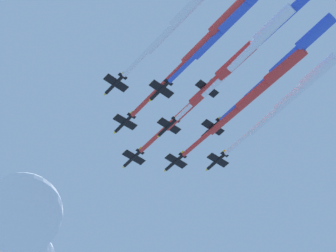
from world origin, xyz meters
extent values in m
cylinder|color=black|center=(17.65, -3.02, 185.20)|extent=(9.08, 2.74, 1.24)
cone|color=#EAB70C|center=(22.62, -3.87, 185.20)|extent=(1.48, 1.38, 1.18)
cylinder|color=black|center=(12.97, -2.22, 185.20)|extent=(0.75, 1.02, 0.93)
ellipsoid|color=black|center=(19.61, -3.29, 185.66)|extent=(2.02, 1.16, 0.78)
cube|color=black|center=(17.11, -2.93, 185.15)|extent=(4.07, 8.67, 1.31)
cube|color=#EAB70C|center=(17.76, 0.83, 184.68)|extent=(2.39, 1.08, 0.20)
cube|color=#EAB70C|center=(16.47, -6.68, 185.76)|extent=(2.39, 1.08, 0.20)
cube|color=black|center=(13.92, -2.38, 185.20)|extent=(1.62, 3.32, 0.55)
cube|color=#EAB70C|center=(13.94, -2.25, 186.14)|extent=(1.44, 0.61, 1.90)
cylinder|color=red|center=(6.42, -1.10, 185.20)|extent=(14.64, 4.02, 1.58)
cylinder|color=red|center=(-6.13, 0.75, 185.24)|extent=(14.78, 4.80, 2.37)
cylinder|color=red|center=(-18.56, 3.29, 185.18)|extent=(14.91, 5.58, 3.16)
cylinder|color=red|center=(-30.99, 5.86, 185.12)|extent=(15.04, 6.36, 3.95)
cylinder|color=black|center=(10.71, 9.52, 185.63)|extent=(9.08, 2.87, 1.27)
cone|color=#EAB70C|center=(15.68, 8.61, 185.63)|extent=(1.50, 1.42, 1.21)
cylinder|color=black|center=(6.04, 10.37, 185.63)|extent=(0.76, 1.05, 0.95)
ellipsoid|color=black|center=(12.67, 9.24, 186.09)|extent=(2.02, 1.19, 0.80)
cube|color=black|center=(10.18, 9.61, 185.58)|extent=(4.15, 8.65, 1.59)
cube|color=#EAB70C|center=(10.86, 13.35, 184.99)|extent=(2.39, 1.11, 0.22)
cube|color=#EAB70C|center=(9.50, 5.89, 186.32)|extent=(2.39, 1.11, 0.22)
cube|color=black|center=(6.99, 10.20, 185.63)|extent=(1.65, 3.32, 0.65)
cube|color=#EAB70C|center=(7.02, 10.36, 186.57)|extent=(1.46, 0.69, 1.89)
cylinder|color=red|center=(-0.54, 11.58, 185.63)|extent=(14.73, 4.24, 1.62)
cylinder|color=red|center=(-13.15, 13.59, 185.68)|extent=(14.88, 5.03, 2.43)
cylinder|color=red|center=(-25.63, 16.28, 185.61)|extent=(15.02, 5.83, 3.24)
cylinder|color=red|center=(-38.11, 19.00, 185.54)|extent=(15.17, 6.63, 4.05)
cylinder|color=black|center=(6.94, -12.54, 184.17)|extent=(9.09, 2.63, 1.26)
cone|color=#EAB70C|center=(11.93, -13.32, 184.17)|extent=(1.47, 1.38, 1.20)
cylinder|color=black|center=(2.24, -11.80, 184.17)|extent=(0.74, 1.03, 0.94)
ellipsoid|color=black|center=(8.90, -12.77, 184.63)|extent=(2.01, 1.14, 0.79)
cube|color=black|center=(6.40, -12.46, 184.12)|extent=(3.95, 8.63, 1.46)
cube|color=#EAB70C|center=(6.99, -8.70, 183.59)|extent=(2.38, 1.05, 0.21)
cube|color=#EAB70C|center=(5.82, -16.21, 184.80)|extent=(2.38, 1.05, 0.21)
cube|color=black|center=(3.20, -11.95, 184.17)|extent=(1.58, 3.31, 0.60)
cube|color=#EAB70C|center=(3.23, -11.81, 185.11)|extent=(1.45, 0.63, 1.90)
cylinder|color=red|center=(-4.36, -10.77, 184.17)|extent=(14.76, 3.85, 1.60)
cylinder|color=red|center=(-17.03, -9.09, 184.22)|extent=(14.88, 4.64, 2.40)
cylinder|color=red|center=(-29.58, -6.71, 184.15)|extent=(15.01, 5.44, 3.21)
cylinder|color=red|center=(-42.14, -4.31, 184.08)|extent=(15.13, 6.23, 4.01)
cylinder|color=black|center=(0.00, 0.00, 184.59)|extent=(9.08, 2.85, 1.24)
cone|color=#EAB70C|center=(4.97, -0.92, 184.59)|extent=(1.49, 1.40, 1.18)
cylinder|color=black|center=(-4.67, 0.86, 184.59)|extent=(0.76, 1.02, 0.93)
ellipsoid|color=black|center=(1.96, -0.30, 185.05)|extent=(2.02, 1.18, 0.78)
cube|color=black|center=(-0.53, 0.09, 184.54)|extent=(4.17, 8.69, 1.30)
cube|color=#EAB70C|center=(0.16, 3.85, 184.07)|extent=(2.39, 1.11, 0.20)
cube|color=#EAB70C|center=(-1.22, -3.65, 185.13)|extent=(2.39, 1.11, 0.20)
cube|color=black|center=(-3.72, 0.69, 184.59)|extent=(1.66, 3.33, 0.54)
cube|color=#EAB70C|center=(-3.69, 0.81, 185.53)|extent=(1.45, 0.63, 1.90)
cylinder|color=white|center=(-10.96, 2.02, 184.59)|extent=(14.06, 4.09, 1.58)
cylinder|color=white|center=(-22.99, 3.94, 184.63)|extent=(14.21, 4.87, 2.37)
cylinder|color=white|center=(-34.90, 6.55, 184.57)|extent=(14.35, 5.65, 3.16)
cylinder|color=white|center=(-46.80, 9.19, 184.51)|extent=(14.49, 6.42, 3.95)
cylinder|color=black|center=(3.77, 22.06, 186.62)|extent=(9.08, 2.70, 1.25)
cone|color=#EAB70C|center=(8.75, 21.23, 186.62)|extent=(1.48, 1.38, 1.18)
cylinder|color=black|center=(-0.91, 22.84, 186.62)|extent=(0.74, 1.02, 0.94)
ellipsoid|color=black|center=(5.74, 21.80, 187.08)|extent=(2.01, 1.15, 0.78)
cube|color=black|center=(3.24, 22.14, 186.57)|extent=(4.03, 8.66, 1.35)
cube|color=#EAB70C|center=(3.86, 25.91, 186.08)|extent=(2.38, 1.07, 0.20)
cube|color=#EAB70C|center=(2.62, 18.39, 187.20)|extent=(2.38, 1.07, 0.20)
cube|color=black|center=(0.04, 22.68, 186.62)|extent=(1.60, 3.32, 0.56)
cube|color=#EAB70C|center=(0.07, 22.81, 187.56)|extent=(1.45, 0.62, 1.90)
cylinder|color=white|center=(-6.83, 23.82, 186.62)|extent=(13.20, 3.71, 1.59)
cylinder|color=white|center=(-18.13, 25.39, 186.66)|extent=(13.33, 4.49, 2.38)
cylinder|color=white|center=(-29.32, 27.65, 186.60)|extent=(13.46, 5.28, 3.18)
cylinder|color=black|center=(-3.77, -22.06, 185.71)|extent=(9.08, 2.86, 1.27)
cone|color=#EAB70C|center=(1.20, -22.97, 185.71)|extent=(1.49, 1.42, 1.20)
cylinder|color=black|center=(-8.45, -21.21, 185.71)|extent=(0.76, 1.04, 0.95)
ellipsoid|color=black|center=(-1.81, -22.34, 186.17)|extent=(2.02, 1.19, 0.80)
cube|color=black|center=(-4.31, -21.97, 185.66)|extent=(4.15, 8.66, 1.52)
cube|color=#EAB70C|center=(-3.62, -18.22, 185.09)|extent=(2.39, 1.11, 0.21)
cube|color=#EAB70C|center=(-4.99, -25.69, 186.36)|extent=(2.39, 1.11, 0.21)
cube|color=black|center=(-7.49, -21.38, 185.71)|extent=(1.65, 3.32, 0.63)
cube|color=#EAB70C|center=(-7.46, -21.23, 186.65)|extent=(1.45, 0.68, 1.89)
cylinder|color=white|center=(-14.51, -20.10, 185.71)|extent=(13.56, 4.01, 1.61)
cylinder|color=white|center=(-26.11, -18.28, 185.76)|extent=(13.71, 4.80, 2.42)
cylinder|color=white|center=(-37.58, -15.77, 185.69)|extent=(13.85, 5.59, 3.22)
cylinder|color=white|center=(-49.04, -13.24, 185.62)|extent=(14.00, 6.39, 4.03)
cylinder|color=black|center=(-6.94, 12.54, 184.20)|extent=(9.08, 2.77, 1.23)
cone|color=#EAB70C|center=(-1.96, 11.66, 184.20)|extent=(1.48, 1.38, 1.17)
cylinder|color=black|center=(-11.61, 13.36, 184.20)|extent=(0.75, 1.01, 0.92)
ellipsoid|color=black|center=(-4.98, 12.25, 184.66)|extent=(2.02, 1.16, 0.77)
cube|color=black|center=(-7.47, 12.63, 184.15)|extent=(4.11, 8.69, 1.19)
cube|color=#EAB70C|center=(-6.80, 16.40, 183.74)|extent=(2.39, 1.10, 0.19)
cube|color=#EAB70C|center=(-8.13, 8.87, 184.70)|extent=(2.39, 1.10, 0.19)
cube|color=black|center=(-10.66, 13.20, 184.20)|extent=(1.64, 3.33, 0.50)
cube|color=#EAB70C|center=(-10.64, 13.31, 185.14)|extent=(1.44, 0.59, 1.90)
cylinder|color=blue|center=(-17.56, 14.41, 184.20)|extent=(13.27, 3.83, 1.56)
cylinder|color=blue|center=(-28.92, 16.12, 184.24)|extent=(13.41, 4.60, 2.35)
cylinder|color=blue|center=(-40.15, 18.52, 184.19)|extent=(13.54, 5.38, 3.13)
cylinder|color=black|center=(-10.71, -9.52, 184.85)|extent=(9.08, 2.86, 1.26)
cone|color=#EAB70C|center=(-5.74, -10.43, 184.85)|extent=(1.49, 1.41, 1.19)
cylinder|color=black|center=(-15.38, -8.66, 184.85)|extent=(0.76, 1.03, 0.94)
ellipsoid|color=black|center=(-8.75, -9.81, 185.31)|extent=(2.02, 1.18, 0.79)
cube|color=black|center=(-11.24, -9.43, 184.80)|extent=(4.16, 8.67, 1.42)
cube|color=#EAB70C|center=(-10.55, -5.68, 184.28)|extent=(2.39, 1.11, 0.21)
cube|color=#EAB70C|center=(-11.93, -13.16, 185.46)|extent=(2.39, 1.11, 0.21)
cube|color=black|center=(-14.43, -8.84, 184.85)|extent=(1.66, 3.32, 0.59)
cube|color=#EAB70C|center=(-14.40, -8.69, 185.79)|extent=(1.45, 0.66, 1.90)
cylinder|color=blue|center=(-21.30, -7.57, 184.85)|extent=(13.22, 3.95, 1.60)
cylinder|color=blue|center=(-32.59, -5.79, 184.90)|extent=(13.36, 4.74, 2.40)
cylinder|color=blue|center=(-43.76, -3.32, 184.83)|extent=(13.51, 5.52, 3.20)
cylinder|color=blue|center=(-54.92, -0.82, 184.76)|extent=(13.65, 6.31, 3.99)
cylinder|color=black|center=(-17.65, 3.02, 185.73)|extent=(9.09, 2.74, 1.27)
cone|color=#EAB70C|center=(-12.67, 2.18, 185.73)|extent=(1.48, 1.40, 1.20)
cylinder|color=black|center=(-22.33, 3.81, 185.73)|extent=(0.75, 1.04, 0.95)
ellipsoid|color=black|center=(-15.68, 2.77, 186.19)|extent=(2.02, 1.17, 0.80)
cube|color=black|center=(-18.18, 3.10, 185.68)|extent=(4.04, 8.64, 1.52)
cube|color=#EAB70C|center=(-17.55, 6.86, 185.11)|extent=(2.39, 1.08, 0.21)
cube|color=#EAB70C|center=(-18.81, -0.63, 186.38)|extent=(2.39, 1.08, 0.21)
cube|color=black|center=(-21.37, 3.65, 185.73)|extent=(1.61, 3.31, 0.63)
cube|color=#EAB70C|center=(-21.35, 3.80, 186.66)|extent=(1.45, 0.66, 1.89)
cylinder|color=blue|center=(-29.07, 4.94, 185.73)|extent=(15.08, 4.08, 1.61)
cylinder|color=blue|center=(-41.99, 6.82, 185.78)|extent=(15.21, 4.88, 2.42)
cylinder|color=blue|center=(-54.81, 9.38, 185.71)|extent=(15.35, 5.67, 3.22)
sphere|color=white|center=(52.15, 11.29, 169.05)|extent=(26.97, 26.97, 26.97)
camera|label=1|loc=(-68.46, 86.12, 23.56)|focal=64.09mm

